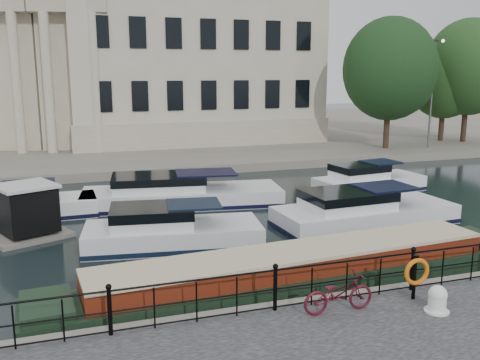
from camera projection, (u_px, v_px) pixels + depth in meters
name	position (u px, v px, depth m)	size (l,w,h in m)	color
ground_plane	(245.00, 295.00, 15.52)	(160.00, 160.00, 0.00)	black
far_bank	(114.00, 135.00, 51.70)	(120.00, 42.00, 0.55)	#6B665B
railing	(275.00, 285.00, 13.19)	(24.14, 0.14, 1.22)	black
civic_building	(104.00, 63.00, 46.03)	(53.55, 31.84, 16.85)	#ADA38C
lamp_posts	(473.00, 91.00, 41.85)	(8.24, 1.55, 8.07)	#59595B
bicycle	(338.00, 293.00, 13.13)	(0.65, 1.86, 0.98)	#4B0D1A
mooring_bollard	(437.00, 299.00, 13.17)	(0.61, 0.61, 0.69)	silver
life_ring_post	(416.00, 272.00, 13.77)	(0.74, 0.20, 1.20)	black
narrowboat	(297.00, 276.00, 15.99)	(15.72, 3.21, 1.57)	black
harbour_hut	(27.00, 213.00, 20.75)	(3.50, 3.26, 2.17)	#6B665B
cabin_cruisers	(218.00, 207.00, 24.07)	(24.88, 9.79, 1.99)	silver
trees	(438.00, 74.00, 42.39)	(15.42, 8.95, 10.04)	black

